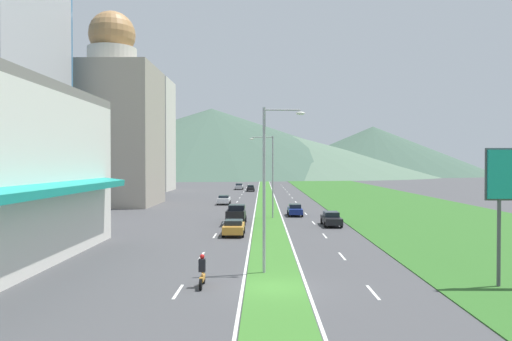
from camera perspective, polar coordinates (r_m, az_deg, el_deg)
The scene contains 48 objects.
ground_plane at distance 26.43m, azimuth 2.27°, elevation -13.91°, with size 600.00×600.00×0.00m, color #424244.
grass_median at distance 85.81m, azimuth 1.24°, elevation -3.60°, with size 3.20×240.00×0.06m, color #387028.
grass_verge_right at distance 88.41m, azimuth 14.74°, elevation -3.50°, with size 24.00×240.00×0.06m, color #2D6023.
lane_dash_left_2 at distance 26.12m, azimuth -9.30°, elevation -14.09°, with size 0.16×2.80×0.01m, color silver.
lane_dash_left_3 at distance 35.41m, azimuth -6.52°, elevation -10.10°, with size 0.16×2.80×0.01m, color silver.
lane_dash_left_4 at distance 44.86m, azimuth -4.94°, elevation -7.76°, with size 0.16×2.80×0.01m, color silver.
lane_dash_left_5 at distance 54.37m, azimuth -3.92°, elevation -6.24°, with size 0.16×2.80×0.01m, color silver.
lane_dash_left_6 at distance 63.92m, azimuth -3.20°, elevation -5.17°, with size 0.16×2.80×0.01m, color silver.
lane_dash_left_7 at distance 73.50m, azimuth -2.68°, elevation -4.38°, with size 0.16×2.80×0.01m, color silver.
lane_dash_left_8 at distance 83.09m, azimuth -2.28°, elevation -3.77°, with size 0.16×2.80×0.01m, color silver.
lane_dash_left_9 at distance 92.69m, azimuth -1.96°, elevation -3.28°, with size 0.16×2.80×0.01m, color silver.
lane_dash_left_10 at distance 102.30m, azimuth -1.70°, elevation -2.89°, with size 0.16×2.80×0.01m, color silver.
lane_dash_left_11 at distance 111.92m, azimuth -1.48°, elevation -2.56°, with size 0.16×2.80×0.01m, color silver.
lane_dash_left_12 at distance 121.54m, azimuth -1.30°, elevation -2.29°, with size 0.16×2.80×0.01m, color silver.
lane_dash_left_13 at distance 131.17m, azimuth -1.15°, elevation -2.06°, with size 0.16×2.80×0.01m, color silver.
lane_dash_left_14 at distance 140.79m, azimuth -1.01°, elevation -1.85°, with size 0.16×2.80×0.01m, color silver.
lane_dash_left_15 at distance 150.42m, azimuth -0.90°, elevation -1.68°, with size 0.16×2.80×0.01m, color silver.
lane_dash_right_2 at distance 26.37m, azimuth 13.80°, elevation -13.96°, with size 0.16×2.80×0.01m, color silver.
lane_dash_right_3 at distance 35.60m, azimuth 10.25°, elevation -10.05°, with size 0.16×2.80×0.01m, color silver.
lane_dash_right_4 at distance 45.01m, azimuth 8.22°, elevation -7.74°, with size 0.16×2.80×0.01m, color silver.
lane_dash_right_5 at distance 54.49m, azimuth 6.90°, elevation -6.23°, with size 0.16×2.80×0.01m, color silver.
lane_dash_right_6 at distance 64.03m, azimuth 5.98°, elevation -5.16°, with size 0.16×2.80×0.01m, color silver.
lane_dash_right_7 at distance 73.59m, azimuth 5.30°, elevation -4.37°, with size 0.16×2.80×0.01m, color silver.
lane_dash_right_8 at distance 83.17m, azimuth 4.77°, elevation -3.76°, with size 0.16×2.80×0.01m, color silver.
lane_dash_right_9 at distance 92.77m, azimuth 4.36°, elevation -3.28°, with size 0.16×2.80×0.01m, color silver.
lane_dash_right_10 at distance 102.37m, azimuth 4.02°, elevation -2.89°, with size 0.16×2.80×0.01m, color silver.
lane_dash_right_11 at distance 111.98m, azimuth 3.74°, elevation -2.56°, with size 0.16×2.80×0.01m, color silver.
lane_dash_right_12 at distance 121.60m, azimuth 3.51°, elevation -2.29°, with size 0.16×2.80×0.01m, color silver.
lane_dash_right_13 at distance 131.22m, azimuth 3.31°, elevation -2.06°, with size 0.16×2.80×0.01m, color silver.
lane_dash_right_14 at distance 140.84m, azimuth 3.14°, elevation -1.85°, with size 0.16×2.80×0.01m, color silver.
lane_dash_right_15 at distance 150.47m, azimuth 2.99°, elevation -1.68°, with size 0.16×2.80×0.01m, color silver.
edge_line_median_left at distance 85.82m, azimuth 0.06°, elevation -3.62°, with size 0.16×240.00×0.01m, color silver.
edge_line_median_right at distance 85.85m, azimuth 2.41°, elevation -3.62°, with size 0.16×240.00×0.01m, color silver.
domed_building at distance 80.34m, azimuth -16.77°, elevation 5.21°, with size 14.05×14.05×31.04m.
midrise_colored at distance 120.39m, azimuth -13.00°, elevation 4.09°, with size 12.35×12.35×27.04m, color beige.
hill_far_left at distance 286.38m, azimuth -5.32°, elevation 3.47°, with size 232.89×232.89×39.31m, color #3D5647.
hill_far_center at distance 266.00m, azimuth 2.54°, elevation 2.04°, with size 177.81×177.81×24.15m, color #516B56.
hill_far_right at distance 287.02m, azimuth 13.80°, elevation 2.33°, with size 133.55×133.55×28.15m, color #3D5647.
street_lamp_near at distance 29.06m, azimuth 1.46°, elevation -1.09°, with size 2.59×0.40×10.15m.
street_lamp_mid at distance 58.18m, azimuth 1.73°, elevation -0.10°, with size 2.93×0.47×10.07m.
car_0 at distance 44.84m, azimuth -2.68°, elevation -6.79°, with size 2.02×4.25×1.46m.
car_1 at distance 121.80m, azimuth -2.03°, elevation -1.91°, with size 2.01×4.77×1.57m.
car_2 at distance 78.25m, azimuth -3.85°, elevation -3.49°, with size 1.99×4.65×1.48m.
car_3 at distance 61.43m, azimuth 4.67°, elevation -4.71°, with size 1.88×4.16×1.49m.
car_4 at distance 113.88m, azimuth -0.65°, elevation -2.12°, with size 1.86×4.50×1.51m.
car_5 at distance 52.17m, azimuth 8.99°, elevation -5.71°, with size 1.92×4.77×1.51m.
pickup_truck_0 at distance 53.42m, azimuth -2.37°, elevation -5.31°, with size 2.18×5.40×2.00m.
motorcycle_rider at distance 26.70m, azimuth -6.44°, elevation -12.12°, with size 0.36×2.00×1.80m.
Camera 1 is at (-0.66, -25.55, 6.75)m, focal length 33.47 mm.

